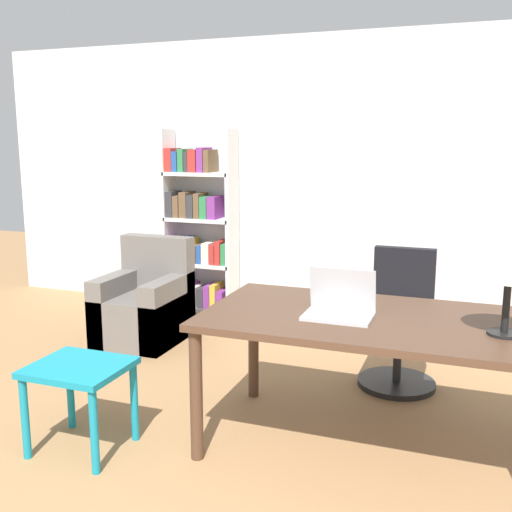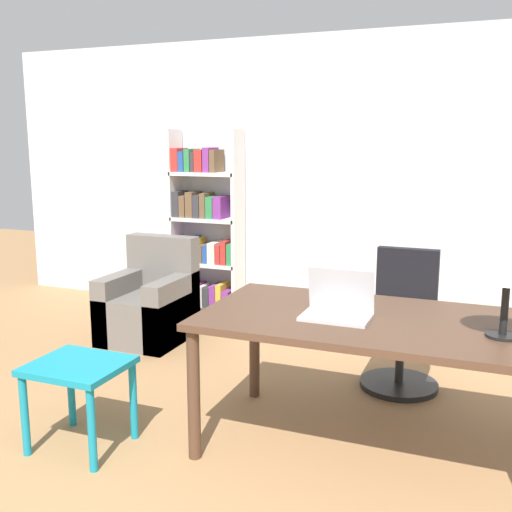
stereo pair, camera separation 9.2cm
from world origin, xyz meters
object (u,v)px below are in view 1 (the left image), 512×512
at_px(table_lamp, 509,267).
at_px(office_chair, 400,327).
at_px(armchair, 145,307).
at_px(bookshelf, 198,232).
at_px(desk, 374,331).
at_px(side_table_blue, 80,380).
at_px(laptop, 340,306).

distance_m(table_lamp, office_chair, 1.45).
relative_size(armchair, bookshelf, 0.48).
distance_m(desk, office_chair, 1.06).
bearing_deg(armchair, table_lamp, -24.89).
bearing_deg(desk, side_table_blue, -159.53).
height_order(laptop, armchair, laptop).
relative_size(office_chair, bookshelf, 0.53).
height_order(desk, bookshelf, bookshelf).
relative_size(desk, armchair, 2.09).
relative_size(office_chair, armchair, 1.09).
height_order(table_lamp, bookshelf, bookshelf).
xyz_separation_m(armchair, bookshelf, (0.00, 1.06, 0.51)).
distance_m(office_chair, bookshelf, 2.57).
relative_size(desk, table_lamp, 4.36).
relative_size(side_table_blue, armchair, 0.58).
height_order(desk, side_table_blue, desk).
xyz_separation_m(desk, table_lamp, (0.65, -0.09, 0.42)).
distance_m(desk, armchair, 2.53).
bearing_deg(office_chair, desk, -91.52).
height_order(laptop, side_table_blue, laptop).
bearing_deg(desk, laptop, -162.25).
relative_size(office_chair, side_table_blue, 1.88).
bearing_deg(table_lamp, office_chair, 119.43).
xyz_separation_m(office_chair, bookshelf, (-2.20, 1.27, 0.39)).
distance_m(table_lamp, bookshelf, 3.70).
relative_size(desk, side_table_blue, 3.60).
height_order(office_chair, bookshelf, bookshelf).
xyz_separation_m(desk, laptop, (-0.18, -0.06, 0.14)).
bearing_deg(table_lamp, desk, 172.22).
relative_size(laptop, armchair, 0.41).
height_order(table_lamp, side_table_blue, table_lamp).
bearing_deg(office_chair, table_lamp, -60.57).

